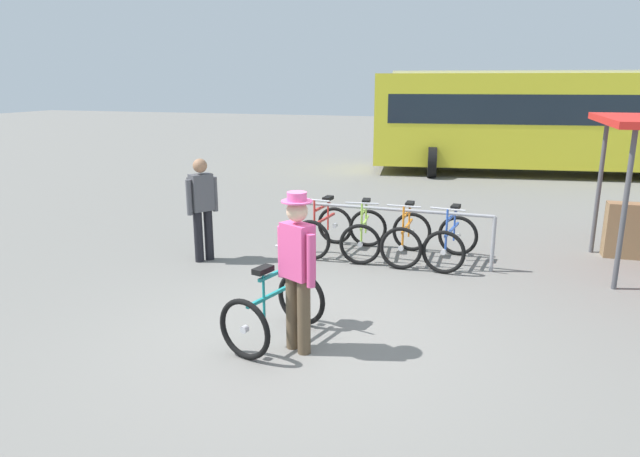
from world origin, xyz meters
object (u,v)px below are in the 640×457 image
Objects in this scene: racked_bike_blue at (451,241)px; bus_distant at (543,117)px; person_with_featured_bike at (297,266)px; featured_bicycle at (281,296)px; racked_bike_red at (324,230)px; pedestrian_with_backpack at (201,203)px; racked_bike_lime at (364,234)px; racked_bike_orange at (407,237)px.

bus_distant reaches higher than racked_bike_blue.
bus_distant is (3.03, 13.43, 0.79)m from person_with_featured_bike.
racked_bike_red is at bearing 99.21° from featured_bicycle.
bus_distant is (3.85, 9.87, 1.37)m from racked_bike_red.
pedestrian_with_backpack is (-2.22, 2.25, 0.45)m from featured_bicycle.
racked_bike_blue is at bearing 14.99° from pedestrian_with_backpack.
racked_bike_lime is at bearing 92.02° from person_with_featured_bike.
featured_bicycle is (-1.57, -3.26, 0.12)m from racked_bike_blue.
pedestrian_with_backpack is (-2.39, -1.04, 0.57)m from racked_bike_lime.
person_with_featured_bike reaches higher than racked_bike_red.
racked_bike_lime is 1.04× the size of racked_bike_orange.
racked_bike_orange is at bearing 80.76° from person_with_featured_bike.
person_with_featured_bike is at bearing -76.93° from racked_bike_red.
racked_bike_red is 10.69m from bus_distant.
racked_bike_lime is 0.71× the size of pedestrian_with_backpack.
racked_bike_red is 1.02× the size of racked_bike_orange.
person_with_featured_bike is (0.83, -3.55, 0.58)m from racked_bike_red.
bus_distant is at bearing 77.28° from person_with_featured_bike.
person_with_featured_bike reaches higher than racked_bike_lime.
racked_bike_red is 0.66× the size of person_with_featured_bike.
pedestrian_with_backpack is at bearing 134.72° from featured_bicycle.
racked_bike_blue is at bearing -100.05° from bus_distant.
person_with_featured_bike reaches higher than pedestrian_with_backpack.
featured_bicycle is at bearing -45.28° from pedestrian_with_backpack.
person_with_featured_bike reaches higher than featured_bicycle.
racked_bike_orange is at bearing -103.94° from bus_distant.
racked_bike_red is 0.98× the size of racked_bike_lime.
racked_bike_orange and racked_bike_blue have the same top height.
racked_bike_orange is 0.95× the size of racked_bike_blue.
racked_bike_blue is 0.94× the size of featured_bicycle.
racked_bike_blue is 0.69× the size of person_with_featured_bike.
racked_bike_red is 3.34m from featured_bicycle.
person_with_featured_bike reaches higher than racked_bike_blue.
racked_bike_lime is 0.70m from racked_bike_orange.
featured_bicycle is (-0.87, -3.27, 0.12)m from racked_bike_orange.
pedestrian_with_backpack is at bearing -161.63° from racked_bike_orange.
racked_bike_lime is 3.29m from featured_bicycle.
bus_distant reaches higher than racked_bike_orange.
featured_bicycle is at bearing -92.90° from racked_bike_lime.
racked_bike_lime is 10.46m from bus_distant.
racked_bike_red and racked_bike_lime have the same top height.
racked_bike_blue is 3.62m from featured_bicycle.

